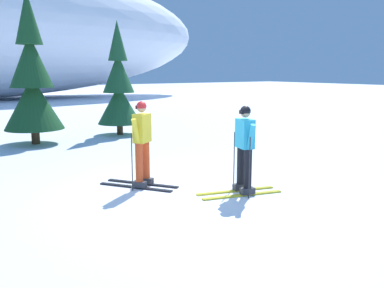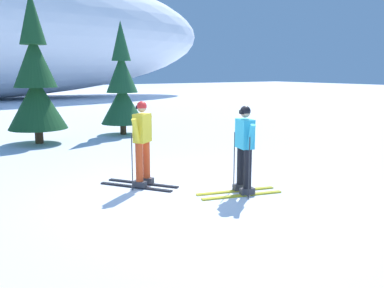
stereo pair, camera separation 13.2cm
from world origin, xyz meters
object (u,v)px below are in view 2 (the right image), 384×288
at_px(pine_tree_center_right, 36,81).
at_px(pine_tree_far_right, 122,88).
at_px(skier_yellow_jacket, 142,143).
at_px(skier_cyan_jacket, 244,149).

xyz_separation_m(pine_tree_center_right, pine_tree_far_right, (3.15, 0.33, -0.30)).
bearing_deg(skier_yellow_jacket, pine_tree_center_right, 95.39).
bearing_deg(pine_tree_center_right, skier_yellow_jacket, -84.61).
bearing_deg(pine_tree_center_right, skier_cyan_jacket, -75.70).
bearing_deg(skier_cyan_jacket, pine_tree_center_right, 104.30).
height_order(skier_yellow_jacket, pine_tree_far_right, pine_tree_far_right).
distance_m(skier_yellow_jacket, pine_tree_center_right, 6.69).
bearing_deg(skier_cyan_jacket, skier_yellow_jacket, 133.32).
relative_size(skier_yellow_jacket, pine_tree_center_right, 0.36).
xyz_separation_m(skier_yellow_jacket, pine_tree_center_right, (-0.62, 6.57, 1.12)).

